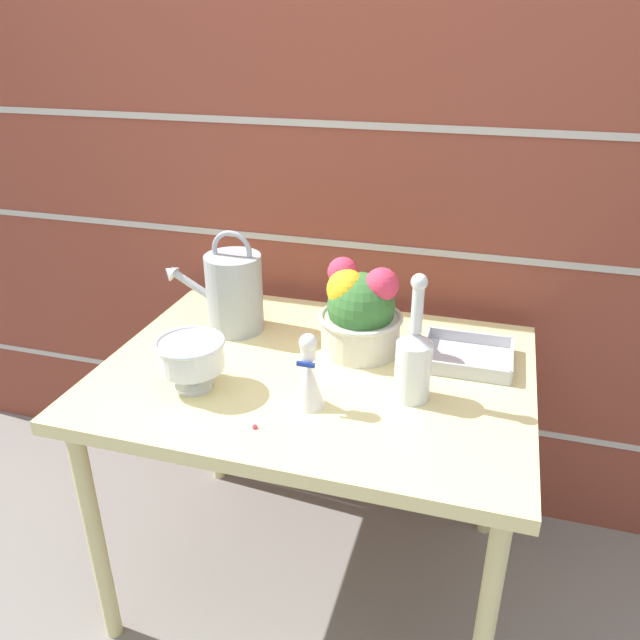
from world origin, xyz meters
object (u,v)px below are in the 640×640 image
watering_can (233,291)px  wire_tray (467,358)px  crystal_pedestal_bowl (191,356)px  figurine_vase (308,377)px  flower_planter (360,312)px  glass_decanter (414,359)px

watering_can → wire_tray: watering_can is taller
crystal_pedestal_bowl → wire_tray: crystal_pedestal_bowl is taller
crystal_pedestal_bowl → figurine_vase: (0.29, 0.00, -0.01)m
flower_planter → crystal_pedestal_bowl: bearing=-138.8°
crystal_pedestal_bowl → glass_decanter: bearing=11.1°
watering_can → glass_decanter: size_ratio=0.96×
watering_can → wire_tray: bearing=-0.6°
flower_planter → wire_tray: 0.30m
glass_decanter → figurine_vase: (-0.22, -0.10, -0.03)m
glass_decanter → wire_tray: (0.11, 0.22, -0.09)m
glass_decanter → figurine_vase: bearing=-156.2°
crystal_pedestal_bowl → wire_tray: (0.63, 0.32, -0.07)m
watering_can → wire_tray: 0.67m
watering_can → flower_planter: bearing=-3.6°
watering_can → crystal_pedestal_bowl: 0.33m
watering_can → figurine_vase: bearing=-44.8°
crystal_pedestal_bowl → flower_planter: size_ratio=0.67×
crystal_pedestal_bowl → figurine_vase: bearing=0.6°
crystal_pedestal_bowl → wire_tray: 0.71m
watering_can → glass_decanter: glass_decanter is taller
crystal_pedestal_bowl → flower_planter: 0.46m
wire_tray → crystal_pedestal_bowl: bearing=-153.3°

